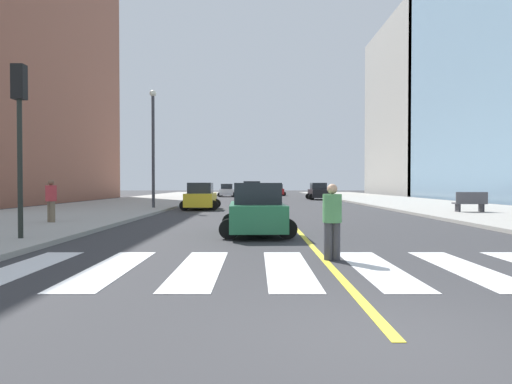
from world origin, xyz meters
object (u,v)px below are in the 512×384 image
at_px(park_bench, 472,202).
at_px(car_yellow_third, 202,197).
at_px(car_red_nearest, 278,190).
at_px(car_black_second, 319,192).
at_px(traffic_light_far_corner, 21,117).
at_px(street_lamp, 154,139).
at_px(car_silver_fifth, 253,191).
at_px(car_white_fourth, 228,191).
at_px(car_green_sixth, 258,211).
at_px(pedestrian_walking_west, 52,199).
at_px(pedestrian_crossing, 333,218).

bearing_deg(park_bench, car_yellow_third, 72.24).
height_order(car_red_nearest, car_black_second, car_black_second).
bearing_deg(car_black_second, traffic_light_far_corner, 68.14).
xyz_separation_m(traffic_light_far_corner, street_lamp, (-0.05, 16.01, 1.09)).
relative_size(car_silver_fifth, street_lamp, 0.58).
distance_m(car_white_fourth, street_lamp, 29.69).
bearing_deg(park_bench, car_silver_fifth, 28.93).
xyz_separation_m(car_white_fourth, traffic_light_far_corner, (-2.88, -45.29, 2.84)).
xyz_separation_m(park_bench, street_lamp, (-18.98, 4.41, 4.05)).
relative_size(car_black_second, car_white_fourth, 1.06).
height_order(car_white_fourth, park_bench, car_white_fourth).
bearing_deg(car_green_sixth, car_yellow_third, 102.46).
height_order(car_silver_fifth, traffic_light_far_corner, traffic_light_far_corner).
xyz_separation_m(car_red_nearest, traffic_light_far_corner, (-10.01, -50.60, 2.86)).
bearing_deg(car_silver_fifth, park_bench, -58.78).
xyz_separation_m(car_red_nearest, pedestrian_walking_west, (-11.61, -45.48, 0.31)).
bearing_deg(car_black_second, pedestrian_walking_west, 62.30).
xyz_separation_m(park_bench, pedestrian_crossing, (-10.40, -14.32, 0.26)).
distance_m(car_silver_fifth, street_lamp, 18.89).
distance_m(car_white_fourth, car_silver_fifth, 12.46).
distance_m(car_red_nearest, pedestrian_walking_west, 46.94).
distance_m(car_yellow_third, pedestrian_crossing, 19.86).
height_order(car_yellow_third, car_green_sixth, car_yellow_third).
relative_size(pedestrian_walking_west, street_lamp, 0.22).
relative_size(car_silver_fifth, car_green_sixth, 1.15).
bearing_deg(pedestrian_crossing, car_green_sixth, -77.28).
xyz_separation_m(pedestrian_crossing, street_lamp, (-8.58, 18.73, 3.80)).
xyz_separation_m(car_black_second, pedestrian_walking_west, (-15.35, -29.44, 0.24)).
bearing_deg(car_white_fourth, car_black_second, -44.48).
relative_size(car_yellow_third, traffic_light_far_corner, 0.81).
distance_m(pedestrian_crossing, pedestrian_walking_west, 12.82).
height_order(car_red_nearest, traffic_light_far_corner, traffic_light_far_corner).
distance_m(park_bench, pedestrian_crossing, 17.70).
distance_m(car_black_second, street_lamp, 23.44).
bearing_deg(pedestrian_crossing, traffic_light_far_corner, -24.44).
bearing_deg(car_green_sixth, car_silver_fifth, 88.53).
bearing_deg(car_silver_fifth, traffic_light_far_corner, -99.60).
bearing_deg(car_green_sixth, street_lamp, 114.04).
relative_size(car_yellow_third, car_green_sixth, 1.02).
distance_m(park_bench, street_lamp, 19.90).
bearing_deg(traffic_light_far_corner, car_silver_fifth, 79.13).
xyz_separation_m(car_silver_fifth, pedestrian_crossing, (2.13, -36.07, 0.00)).
distance_m(car_red_nearest, pedestrian_crossing, 53.35).
distance_m(car_yellow_third, pedestrian_walking_west, 12.19).
distance_m(car_black_second, car_green_sixth, 33.21).
xyz_separation_m(car_black_second, street_lamp, (-13.80, -18.55, 3.87)).
height_order(car_yellow_third, traffic_light_far_corner, traffic_light_far_corner).
distance_m(pedestrian_crossing, street_lamp, 20.95).
bearing_deg(car_yellow_third, car_red_nearest, 77.53).
relative_size(car_red_nearest, street_lamp, 0.49).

